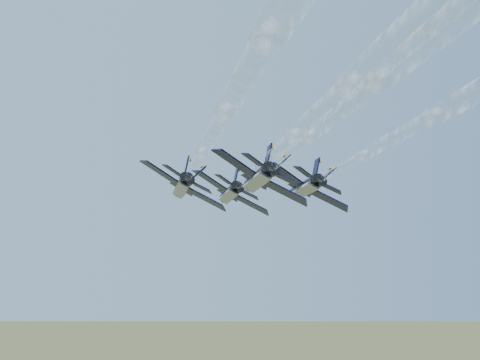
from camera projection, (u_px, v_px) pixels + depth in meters
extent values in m
cylinder|color=black|center=(231.00, 193.00, 109.06)|extent=(3.53, 13.37, 2.32)
cone|color=black|center=(224.00, 197.00, 116.84)|extent=(2.54, 2.79, 2.32)
ellipsoid|color=black|center=(230.00, 191.00, 112.48)|extent=(1.47, 2.50, 1.20)
cube|color=gray|center=(228.00, 196.00, 108.96)|extent=(2.61, 11.95, 1.14)
cube|color=black|center=(211.00, 181.00, 108.01)|extent=(5.67, 4.23, 3.05)
cube|color=yellow|center=(210.00, 182.00, 109.70)|extent=(4.92, 1.43, 3.00)
cube|color=black|center=(251.00, 204.00, 108.50)|extent=(5.94, 4.94, 3.05)
cube|color=yellow|center=(249.00, 205.00, 110.18)|extent=(4.69, 2.28, 3.00)
cube|color=black|center=(224.00, 181.00, 102.69)|extent=(2.67, 2.19, 1.42)
cube|color=black|center=(249.00, 197.00, 102.99)|extent=(2.79, 2.48, 1.42)
cube|color=black|center=(235.00, 178.00, 103.68)|extent=(0.90, 2.25, 2.57)
cube|color=black|center=(246.00, 184.00, 103.80)|extent=(2.23, 2.37, 1.85)
cylinder|color=black|center=(234.00, 188.00, 102.11)|extent=(1.60, 1.33, 1.50)
cylinder|color=black|center=(239.00, 191.00, 102.17)|extent=(1.60, 1.33, 1.50)
cylinder|color=black|center=(183.00, 186.00, 97.60)|extent=(3.53, 13.37, 2.32)
cone|color=black|center=(180.00, 191.00, 105.39)|extent=(2.54, 2.79, 2.32)
ellipsoid|color=black|center=(184.00, 184.00, 101.02)|extent=(1.47, 2.50, 1.20)
cube|color=gray|center=(181.00, 190.00, 97.50)|extent=(2.61, 11.95, 1.14)
cube|color=black|center=(161.00, 173.00, 96.55)|extent=(5.67, 4.23, 3.05)
cube|color=yellow|center=(161.00, 173.00, 98.24)|extent=(4.92, 1.43, 3.00)
cube|color=black|center=(205.00, 199.00, 97.04)|extent=(5.94, 4.94, 3.05)
cube|color=yellow|center=(204.00, 199.00, 98.73)|extent=(4.69, 2.28, 3.00)
cube|color=black|center=(172.00, 173.00, 91.23)|extent=(2.67, 2.19, 1.42)
cube|color=black|center=(201.00, 190.00, 91.53)|extent=(2.79, 2.48, 1.42)
cube|color=black|center=(186.00, 169.00, 92.22)|extent=(0.90, 2.25, 2.57)
cube|color=black|center=(197.00, 176.00, 92.35)|extent=(2.23, 2.37, 1.85)
cylinder|color=black|center=(183.00, 179.00, 90.65)|extent=(1.60, 1.33, 1.50)
cylinder|color=black|center=(189.00, 183.00, 90.71)|extent=(1.60, 1.33, 1.50)
cylinder|color=black|center=(306.00, 187.00, 99.38)|extent=(3.53, 13.37, 2.32)
cone|color=black|center=(293.00, 192.00, 107.17)|extent=(2.54, 2.79, 2.32)
ellipsoid|color=black|center=(302.00, 186.00, 102.81)|extent=(1.47, 2.50, 1.20)
cube|color=gray|center=(304.00, 191.00, 99.29)|extent=(2.61, 11.95, 1.14)
cube|color=black|center=(285.00, 174.00, 98.34)|extent=(5.67, 4.23, 3.05)
cube|color=yellow|center=(283.00, 175.00, 100.02)|extent=(4.92, 1.43, 3.00)
cube|color=black|center=(328.00, 200.00, 98.83)|extent=(5.94, 4.94, 3.05)
cube|color=yellow|center=(325.00, 200.00, 100.51)|extent=(4.69, 2.28, 3.00)
cube|color=black|center=(303.00, 174.00, 93.02)|extent=(2.67, 2.19, 1.42)
cube|color=black|center=(331.00, 191.00, 93.32)|extent=(2.79, 2.48, 1.42)
cube|color=black|center=(315.00, 170.00, 94.01)|extent=(0.90, 2.25, 2.57)
cube|color=black|center=(327.00, 177.00, 94.13)|extent=(2.23, 2.37, 1.85)
cylinder|color=black|center=(315.00, 181.00, 92.43)|extent=(1.60, 1.33, 1.50)
cylinder|color=black|center=(321.00, 185.00, 92.50)|extent=(1.60, 1.33, 1.50)
cylinder|color=black|center=(259.00, 178.00, 87.01)|extent=(3.53, 13.37, 2.32)
cone|color=black|center=(249.00, 184.00, 94.79)|extent=(2.54, 2.79, 2.32)
ellipsoid|color=black|center=(257.00, 177.00, 90.43)|extent=(1.47, 2.50, 1.20)
cube|color=gray|center=(257.00, 182.00, 86.91)|extent=(2.61, 11.95, 1.14)
cube|color=black|center=(235.00, 163.00, 85.96)|extent=(5.67, 4.23, 3.05)
cube|color=yellow|center=(234.00, 164.00, 87.65)|extent=(4.92, 1.43, 3.00)
cube|color=black|center=(285.00, 192.00, 86.45)|extent=(5.94, 4.94, 3.05)
cube|color=yellow|center=(282.00, 193.00, 88.13)|extent=(4.69, 2.28, 3.00)
cube|color=black|center=(253.00, 162.00, 80.64)|extent=(2.67, 2.19, 1.42)
cube|color=black|center=(285.00, 182.00, 80.94)|extent=(2.79, 2.48, 1.42)
cube|color=black|center=(267.00, 158.00, 81.63)|extent=(0.90, 2.25, 2.57)
cube|color=black|center=(280.00, 166.00, 81.75)|extent=(2.23, 2.37, 1.85)
cylinder|color=black|center=(266.00, 170.00, 80.06)|extent=(1.60, 1.33, 1.50)
cylinder|color=black|center=(273.00, 174.00, 80.12)|extent=(1.60, 1.33, 1.50)
cylinder|color=white|center=(247.00, 183.00, 93.32)|extent=(2.94, 18.62, 1.23)
cylinder|color=white|center=(272.00, 167.00, 76.04)|extent=(3.40, 18.66, 1.69)
cylinder|color=white|center=(312.00, 142.00, 58.77)|extent=(3.94, 18.71, 2.23)
cylinder|color=white|center=(385.00, 96.00, 41.49)|extent=(4.56, 18.77, 2.86)
cylinder|color=white|center=(192.00, 173.00, 81.86)|extent=(2.94, 18.62, 1.23)
cylinder|color=white|center=(207.00, 152.00, 64.58)|extent=(3.40, 18.66, 1.69)
cylinder|color=white|center=(234.00, 115.00, 47.31)|extent=(3.94, 18.71, 2.23)
cylinder|color=white|center=(290.00, 37.00, 30.03)|extent=(4.56, 18.77, 2.86)
cylinder|color=white|center=(338.00, 175.00, 83.65)|extent=(2.94, 18.62, 1.23)
cylinder|color=white|center=(391.00, 155.00, 66.37)|extent=(3.40, 18.66, 1.69)
cylinder|color=white|center=(480.00, 120.00, 49.10)|extent=(3.94, 18.71, 2.23)
cylinder|color=white|center=(287.00, 161.00, 71.27)|extent=(2.94, 18.62, 1.23)
cylinder|color=white|center=(335.00, 132.00, 53.99)|extent=(3.40, 18.66, 1.69)
cylinder|color=white|center=(429.00, 76.00, 36.72)|extent=(3.94, 18.71, 2.23)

